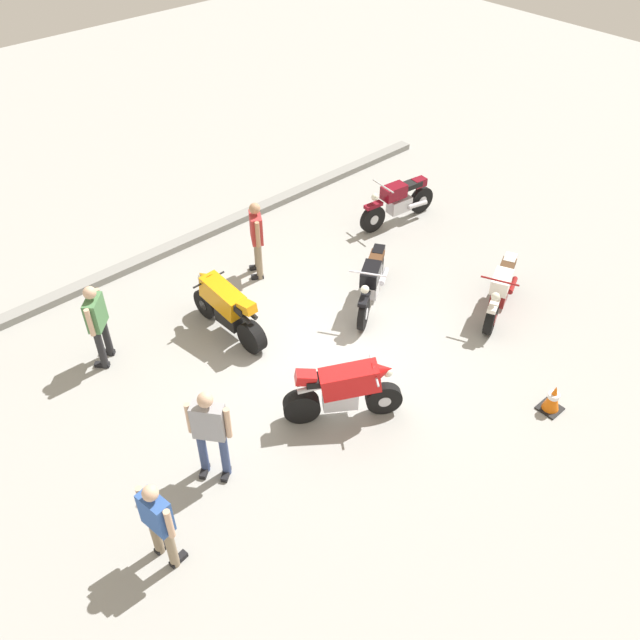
# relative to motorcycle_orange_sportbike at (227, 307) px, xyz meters

# --- Properties ---
(ground_plane) EXTENTS (40.00, 40.00, 0.00)m
(ground_plane) POSITION_rel_motorcycle_orange_sportbike_xyz_m (1.12, -1.57, -0.59)
(ground_plane) COLOR #9E9E99
(curb_edge) EXTENTS (14.00, 0.30, 0.15)m
(curb_edge) POSITION_rel_motorcycle_orange_sportbike_xyz_m (1.12, 3.03, -0.52)
(curb_edge) COLOR gray
(curb_edge) RESTS_ON ground
(motorcycle_orange_sportbike) EXTENTS (0.70, 1.96, 1.14)m
(motorcycle_orange_sportbike) POSITION_rel_motorcycle_orange_sportbike_xyz_m (0.00, 0.00, 0.00)
(motorcycle_orange_sportbike) COLOR black
(motorcycle_orange_sportbike) RESTS_ON ground
(motorcycle_black_cruiser) EXTENTS (1.81, 1.26, 1.09)m
(motorcycle_black_cruiser) POSITION_rel_motorcycle_orange_sportbike_xyz_m (2.60, -1.16, -0.07)
(motorcycle_black_cruiser) COLOR black
(motorcycle_black_cruiser) RESTS_ON ground
(motorcycle_cream_vintage) EXTENTS (1.84, 1.01, 1.07)m
(motorcycle_cream_vintage) POSITION_rel_motorcycle_orange_sportbike_xyz_m (4.29, -2.95, -0.11)
(motorcycle_cream_vintage) COLOR black
(motorcycle_cream_vintage) RESTS_ON ground
(motorcycle_red_sportbike) EXTENTS (1.72, 1.26, 1.14)m
(motorcycle_red_sportbike) POSITION_rel_motorcycle_orange_sportbike_xyz_m (0.19, -2.94, 0.00)
(motorcycle_red_sportbike) COLOR black
(motorcycle_red_sportbike) RESTS_ON ground
(motorcycle_maroon_cruiser) EXTENTS (2.09, 0.71, 1.09)m
(motorcycle_maroon_cruiser) POSITION_rel_motorcycle_orange_sportbike_xyz_m (5.19, 0.58, -0.07)
(motorcycle_maroon_cruiser) COLOR black
(motorcycle_maroon_cruiser) RESTS_ON ground
(person_in_gray_shirt) EXTENTS (0.53, 0.57, 1.70)m
(person_in_gray_shirt) POSITION_rel_motorcycle_orange_sportbike_xyz_m (-2.03, -2.49, 0.38)
(person_in_gray_shirt) COLOR #384772
(person_in_gray_shirt) RESTS_ON ground
(person_in_red_shirt) EXTENTS (0.49, 0.60, 1.67)m
(person_in_red_shirt) POSITION_rel_motorcycle_orange_sportbike_xyz_m (1.55, 1.09, 0.36)
(person_in_red_shirt) COLOR gray
(person_in_red_shirt) RESTS_ON ground
(person_in_green_shirt) EXTENTS (0.54, 0.54, 1.65)m
(person_in_green_shirt) POSITION_rel_motorcycle_orange_sportbike_xyz_m (-2.09, 0.81, 0.34)
(person_in_green_shirt) COLOR #262628
(person_in_green_shirt) RESTS_ON ground
(person_in_blue_shirt) EXTENTS (0.36, 0.63, 1.58)m
(person_in_blue_shirt) POSITION_rel_motorcycle_orange_sportbike_xyz_m (-3.35, -3.23, 0.29)
(person_in_blue_shirt) COLOR gray
(person_in_blue_shirt) RESTS_ON ground
(traffic_cone) EXTENTS (0.36, 0.36, 0.53)m
(traffic_cone) POSITION_rel_motorcycle_orange_sportbike_xyz_m (2.84, -5.13, -0.33)
(traffic_cone) COLOR black
(traffic_cone) RESTS_ON ground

